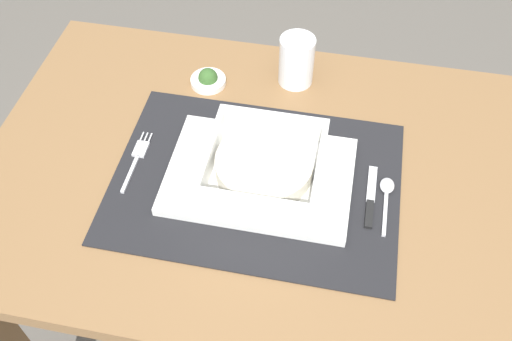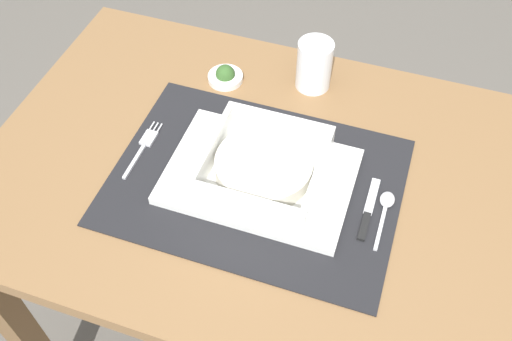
% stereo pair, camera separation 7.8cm
% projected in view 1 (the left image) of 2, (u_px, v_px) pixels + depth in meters
% --- Properties ---
extents(ground_plane, '(6.00, 6.00, 0.00)m').
position_uv_depth(ground_plane, '(252.00, 337.00, 1.54)').
color(ground_plane, '#59544C').
extents(dining_table, '(0.93, 0.66, 0.72)m').
position_uv_depth(dining_table, '(250.00, 206.00, 1.07)').
color(dining_table, brown).
rests_on(dining_table, ground).
extents(placemat, '(0.48, 0.35, 0.00)m').
position_uv_depth(placemat, '(256.00, 181.00, 0.96)').
color(placemat, black).
rests_on(placemat, dining_table).
extents(serving_plate, '(0.31, 0.21, 0.02)m').
position_uv_depth(serving_plate, '(260.00, 176.00, 0.95)').
color(serving_plate, white).
rests_on(serving_plate, placemat).
extents(porridge_bowl, '(0.19, 0.19, 0.06)m').
position_uv_depth(porridge_bowl, '(264.00, 167.00, 0.93)').
color(porridge_bowl, white).
rests_on(porridge_bowl, serving_plate).
extents(fork, '(0.02, 0.14, 0.00)m').
position_uv_depth(fork, '(138.00, 156.00, 0.99)').
color(fork, silver).
rests_on(fork, placemat).
extents(spoon, '(0.02, 0.12, 0.01)m').
position_uv_depth(spoon, '(387.00, 190.00, 0.94)').
color(spoon, silver).
rests_on(spoon, placemat).
extents(butter_knife, '(0.01, 0.13, 0.01)m').
position_uv_depth(butter_knife, '(370.00, 200.00, 0.93)').
color(butter_knife, black).
rests_on(butter_knife, placemat).
extents(drinking_glass, '(0.07, 0.07, 0.10)m').
position_uv_depth(drinking_glass, '(296.00, 63.00, 1.08)').
color(drinking_glass, white).
rests_on(drinking_glass, dining_table).
extents(condiment_saucer, '(0.07, 0.07, 0.04)m').
position_uv_depth(condiment_saucer, '(208.00, 79.00, 1.10)').
color(condiment_saucer, white).
rests_on(condiment_saucer, dining_table).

